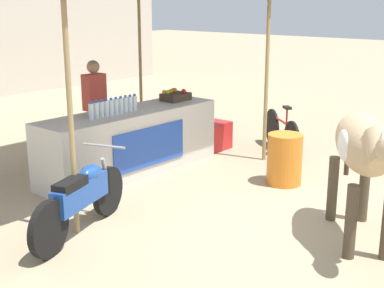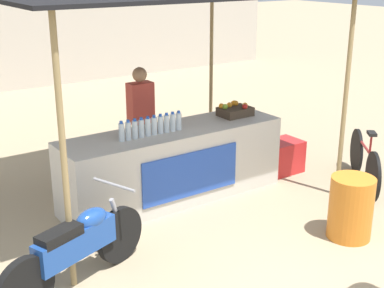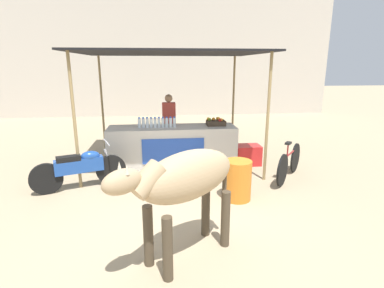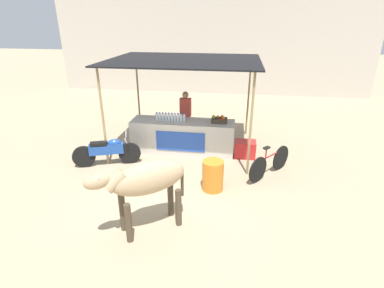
% 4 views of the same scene
% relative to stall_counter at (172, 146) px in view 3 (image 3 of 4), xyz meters
% --- Properties ---
extents(ground_plane, '(60.00, 60.00, 0.00)m').
position_rel_stall_counter_xyz_m(ground_plane, '(0.00, -2.20, -0.48)').
color(ground_plane, tan).
extents(building_wall_far, '(16.00, 0.50, 6.33)m').
position_rel_stall_counter_xyz_m(building_wall_far, '(0.00, 7.79, 2.68)').
color(building_wall_far, beige).
rests_on(building_wall_far, ground).
extents(stall_counter, '(3.00, 0.82, 0.96)m').
position_rel_stall_counter_xyz_m(stall_counter, '(0.00, 0.00, 0.00)').
color(stall_counter, beige).
rests_on(stall_counter, ground).
extents(stall_awning, '(4.20, 3.20, 2.66)m').
position_rel_stall_counter_xyz_m(stall_awning, '(0.00, 0.30, 2.07)').
color(stall_awning, black).
rests_on(stall_awning, ground).
extents(water_bottle_row, '(0.88, 0.07, 0.25)m').
position_rel_stall_counter_xyz_m(water_bottle_row, '(-0.35, -0.05, 0.59)').
color(water_bottle_row, silver).
rests_on(water_bottle_row, stall_counter).
extents(fruit_crate, '(0.44, 0.32, 0.18)m').
position_rel_stall_counter_xyz_m(fruit_crate, '(1.06, 0.06, 0.55)').
color(fruit_crate, '#3F3326').
rests_on(fruit_crate, stall_counter).
extents(vendor_behind_counter, '(0.34, 0.22, 1.65)m').
position_rel_stall_counter_xyz_m(vendor_behind_counter, '(-0.05, 0.75, 0.37)').
color(vendor_behind_counter, '#383842').
rests_on(vendor_behind_counter, ground).
extents(cooler_box, '(0.60, 0.44, 0.48)m').
position_rel_stall_counter_xyz_m(cooler_box, '(1.83, -0.10, -0.24)').
color(cooler_box, red).
rests_on(cooler_box, ground).
extents(water_barrel, '(0.49, 0.49, 0.73)m').
position_rel_stall_counter_xyz_m(water_barrel, '(1.07, -2.01, -0.12)').
color(water_barrel, orange).
rests_on(water_barrel, ground).
extents(cow, '(1.67, 1.39, 1.44)m').
position_rel_stall_counter_xyz_m(cow, '(-0.02, -3.60, 0.55)').
color(cow, tan).
rests_on(cow, ground).
extents(motorcycle_parked, '(1.72, 0.80, 0.90)m').
position_rel_stall_counter_xyz_m(motorcycle_parked, '(-1.85, -1.19, -0.05)').
color(motorcycle_parked, black).
rests_on(motorcycle_parked, ground).
extents(bicycle_leaning, '(1.07, 1.32, 0.85)m').
position_rel_stall_counter_xyz_m(bicycle_leaning, '(2.43, -1.13, -0.13)').
color(bicycle_leaning, black).
rests_on(bicycle_leaning, ground).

